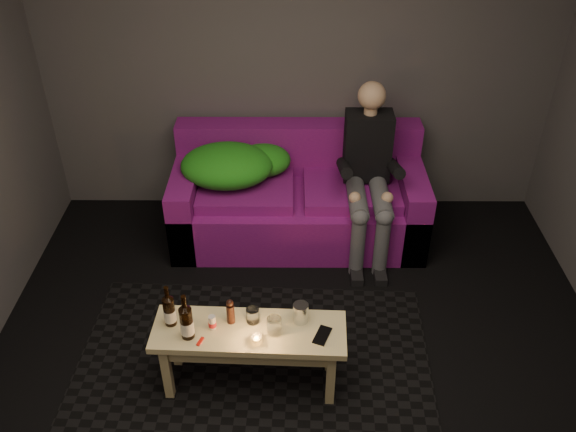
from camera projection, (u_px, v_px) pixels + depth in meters
name	position (u px, v px, depth m)	size (l,w,h in m)	color
floor	(300.00, 416.00, 3.53)	(4.50, 4.50, 0.00)	black
room	(303.00, 123.00, 2.97)	(4.50, 4.50, 4.50)	silver
rug	(252.00, 375.00, 3.77)	(2.22, 1.61, 0.01)	black
sofa	(298.00, 199.00, 4.84)	(1.93, 0.87, 0.83)	#78117F
green_blanket	(233.00, 164.00, 4.65)	(0.85, 0.58, 0.29)	#2C921A
person	(369.00, 170.00, 4.50)	(0.35, 0.80, 1.29)	black
coffee_table	(250.00, 339.00, 3.52)	(1.12, 0.40, 0.45)	#DFCB82
beer_bottle_a	(169.00, 310.00, 3.45)	(0.07, 0.07, 0.28)	black
beer_bottle_b	(186.00, 322.00, 3.37)	(0.08, 0.08, 0.30)	black
salt_shaker	(212.00, 322.00, 3.46)	(0.04, 0.04, 0.09)	silver
pepper_mill	(231.00, 314.00, 3.48)	(0.05, 0.05, 0.13)	black
tumbler_back	(253.00, 315.00, 3.50)	(0.08, 0.08, 0.09)	white
tealight	(257.00, 339.00, 3.38)	(0.06, 0.06, 0.04)	white
tumbler_front	(274.00, 326.00, 3.42)	(0.08, 0.08, 0.10)	white
steel_cup	(301.00, 313.00, 3.49)	(0.09, 0.09, 0.12)	silver
smartphone	(322.00, 335.00, 3.43)	(0.07, 0.15, 0.01)	black
red_lighter	(200.00, 341.00, 3.39)	(0.02, 0.06, 0.01)	red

